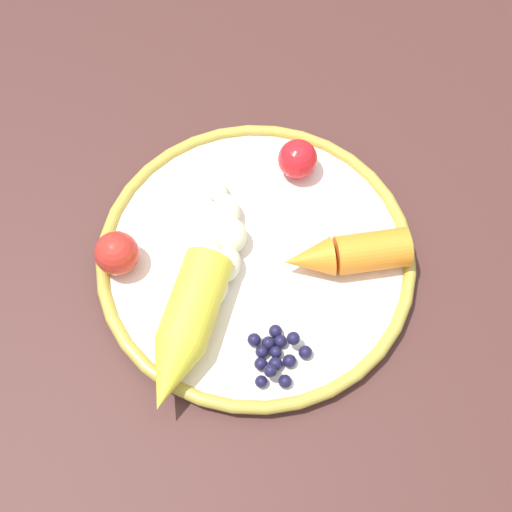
{
  "coord_description": "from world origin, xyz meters",
  "views": [
    {
      "loc": [
        -0.06,
        -0.28,
        1.31
      ],
      "look_at": [
        -0.05,
        -0.0,
        0.75
      ],
      "focal_mm": 47.82,
      "sensor_mm": 36.0,
      "label": 1
    }
  ],
  "objects_px": {
    "carrot_yellow": "(185,331)",
    "tomato_near": "(117,257)",
    "dining_table": "(299,297)",
    "tomato_mid": "(300,159)",
    "banana": "(225,237)",
    "carrot_orange": "(348,254)",
    "plate": "(256,257)",
    "blueberry_pile": "(276,355)"
  },
  "relations": [
    {
      "from": "banana",
      "to": "carrot_orange",
      "type": "bearing_deg",
      "value": -13.95
    },
    {
      "from": "plate",
      "to": "carrot_yellow",
      "type": "distance_m",
      "value": 0.1
    },
    {
      "from": "carrot_orange",
      "to": "dining_table",
      "type": "bearing_deg",
      "value": 160.66
    },
    {
      "from": "banana",
      "to": "dining_table",
      "type": "bearing_deg",
      "value": -11.2
    },
    {
      "from": "banana",
      "to": "carrot_yellow",
      "type": "xyz_separation_m",
      "value": [
        -0.04,
        -0.09,
        0.01
      ]
    },
    {
      "from": "carrot_yellow",
      "to": "tomato_near",
      "type": "height_order",
      "value": "carrot_yellow"
    },
    {
      "from": "plate",
      "to": "tomato_mid",
      "type": "relative_size",
      "value": 7.7
    },
    {
      "from": "dining_table",
      "to": "banana",
      "type": "xyz_separation_m",
      "value": [
        -0.07,
        0.01,
        0.12
      ]
    },
    {
      "from": "blueberry_pile",
      "to": "tomato_mid",
      "type": "bearing_deg",
      "value": 78.95
    },
    {
      "from": "dining_table",
      "to": "plate",
      "type": "xyz_separation_m",
      "value": [
        -0.05,
        -0.0,
        0.1
      ]
    },
    {
      "from": "plate",
      "to": "banana",
      "type": "xyz_separation_m",
      "value": [
        -0.03,
        0.01,
        0.02
      ]
    },
    {
      "from": "dining_table",
      "to": "tomato_mid",
      "type": "xyz_separation_m",
      "value": [
        0.0,
        0.09,
        0.12
      ]
    },
    {
      "from": "blueberry_pile",
      "to": "carrot_yellow",
      "type": "bearing_deg",
      "value": 164.64
    },
    {
      "from": "dining_table",
      "to": "tomato_near",
      "type": "height_order",
      "value": "tomato_near"
    },
    {
      "from": "dining_table",
      "to": "tomato_near",
      "type": "distance_m",
      "value": 0.21
    },
    {
      "from": "blueberry_pile",
      "to": "tomato_near",
      "type": "distance_m",
      "value": 0.16
    },
    {
      "from": "carrot_orange",
      "to": "tomato_near",
      "type": "bearing_deg",
      "value": 177.48
    },
    {
      "from": "carrot_yellow",
      "to": "blueberry_pile",
      "type": "distance_m",
      "value": 0.08
    },
    {
      "from": "tomato_near",
      "to": "tomato_mid",
      "type": "bearing_deg",
      "value": 28.81
    },
    {
      "from": "carrot_yellow",
      "to": "dining_table",
      "type": "bearing_deg",
      "value": 34.95
    },
    {
      "from": "carrot_yellow",
      "to": "banana",
      "type": "bearing_deg",
      "value": 67.99
    },
    {
      "from": "banana",
      "to": "carrot_orange",
      "type": "relative_size",
      "value": 1.33
    },
    {
      "from": "dining_table",
      "to": "plate",
      "type": "bearing_deg",
      "value": -179.5
    },
    {
      "from": "banana",
      "to": "carrot_orange",
      "type": "height_order",
      "value": "carrot_orange"
    },
    {
      "from": "plate",
      "to": "tomato_near",
      "type": "relative_size",
      "value": 7.33
    },
    {
      "from": "carrot_orange",
      "to": "carrot_yellow",
      "type": "xyz_separation_m",
      "value": [
        -0.15,
        -0.06,
        0.0
      ]
    },
    {
      "from": "tomato_mid",
      "to": "carrot_yellow",
      "type": "bearing_deg",
      "value": -123.83
    },
    {
      "from": "carrot_orange",
      "to": "blueberry_pile",
      "type": "height_order",
      "value": "carrot_orange"
    },
    {
      "from": "carrot_yellow",
      "to": "tomato_near",
      "type": "xyz_separation_m",
      "value": [
        -0.06,
        0.07,
        -0.0
      ]
    },
    {
      "from": "carrot_yellow",
      "to": "tomato_near",
      "type": "relative_size",
      "value": 3.62
    },
    {
      "from": "plate",
      "to": "carrot_orange",
      "type": "relative_size",
      "value": 2.64
    },
    {
      "from": "banana",
      "to": "blueberry_pile",
      "type": "relative_size",
      "value": 2.63
    },
    {
      "from": "plate",
      "to": "banana",
      "type": "height_order",
      "value": "banana"
    },
    {
      "from": "dining_table",
      "to": "tomato_mid",
      "type": "bearing_deg",
      "value": 88.55
    },
    {
      "from": "banana",
      "to": "carrot_yellow",
      "type": "distance_m",
      "value": 0.1
    },
    {
      "from": "banana",
      "to": "tomato_mid",
      "type": "distance_m",
      "value": 0.11
    },
    {
      "from": "banana",
      "to": "carrot_orange",
      "type": "distance_m",
      "value": 0.11
    },
    {
      "from": "plate",
      "to": "blueberry_pile",
      "type": "relative_size",
      "value": 5.21
    },
    {
      "from": "dining_table",
      "to": "carrot_yellow",
      "type": "height_order",
      "value": "carrot_yellow"
    },
    {
      "from": "blueberry_pile",
      "to": "banana",
      "type": "bearing_deg",
      "value": 109.0
    },
    {
      "from": "plate",
      "to": "banana",
      "type": "relative_size",
      "value": 1.98
    },
    {
      "from": "plate",
      "to": "banana",
      "type": "bearing_deg",
      "value": 151.69
    }
  ]
}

